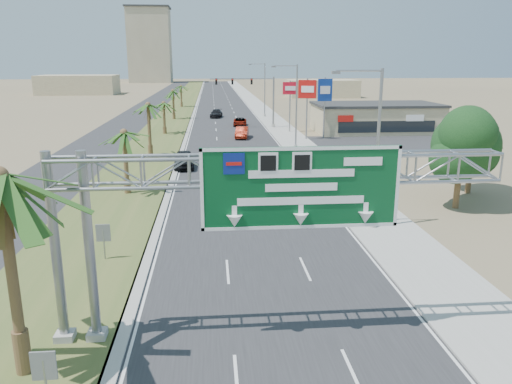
{
  "coord_description": "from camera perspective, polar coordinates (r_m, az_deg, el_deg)",
  "views": [
    {
      "loc": [
        -2.63,
        -7.57,
        10.41
      ],
      "look_at": [
        -0.55,
        15.91,
        4.2
      ],
      "focal_mm": 35.0,
      "sensor_mm": 36.0,
      "label": 1
    }
  ],
  "objects": [
    {
      "name": "oak_far",
      "position": [
        43.37,
        23.51,
        4.79
      ],
      "size": [
        3.5,
        3.5,
        5.6
      ],
      "color": "brown",
      "rests_on": "ground"
    },
    {
      "name": "streetlight_mid",
      "position": [
        60.66,
        4.45,
        9.31
      ],
      "size": [
        3.27,
        0.44,
        10.0
      ],
      "color": "gray",
      "rests_on": "ground"
    },
    {
      "name": "car_far",
      "position": [
        95.75,
        -4.56,
        8.91
      ],
      "size": [
        2.66,
        5.16,
        1.43
      ],
      "primitive_type": "imported",
      "rotation": [
        0.0,
        0.0,
        -0.14
      ],
      "color": "black",
      "rests_on": "ground"
    },
    {
      "name": "signal_mast",
      "position": [
        80.12,
        0.55,
        10.78
      ],
      "size": [
        10.28,
        0.71,
        8.0
      ],
      "color": "gray",
      "rests_on": "ground"
    },
    {
      "name": "tower_distant",
      "position": [
        259.33,
        -12.03,
        16.02
      ],
      "size": [
        20.0,
        16.0,
        35.0
      ],
      "primitive_type": "cube",
      "color": "tan",
      "rests_on": "ground"
    },
    {
      "name": "palm_row_d",
      "position": [
        74.13,
        -10.52,
        9.88
      ],
      "size": [
        3.99,
        3.99,
        5.45
      ],
      "color": "brown",
      "rests_on": "ground"
    },
    {
      "name": "streetlight_near",
      "position": [
        31.71,
        13.32,
        3.98
      ],
      "size": [
        3.27,
        0.44,
        10.0
      ],
      "color": "gray",
      "rests_on": "ground"
    },
    {
      "name": "car_right_lane",
      "position": [
        83.0,
        -1.84,
        8.0
      ],
      "size": [
        2.44,
        4.77,
        1.29
      ],
      "primitive_type": "imported",
      "rotation": [
        0.0,
        0.0,
        -0.07
      ],
      "color": "gray",
      "rests_on": "ground"
    },
    {
      "name": "pole_sign_blue",
      "position": [
        70.03,
        7.88,
        11.18
      ],
      "size": [
        2.02,
        0.57,
        8.27
      ],
      "color": "gray",
      "rests_on": "ground"
    },
    {
      "name": "building_distant_left",
      "position": [
        173.0,
        -19.64,
        11.48
      ],
      "size": [
        24.0,
        14.0,
        6.0
      ],
      "primitive_type": "cube",
      "color": "tan",
      "rests_on": "ground"
    },
    {
      "name": "oak_near",
      "position": [
        38.37,
        22.46,
        4.83
      ],
      "size": [
        4.5,
        4.5,
        6.8
      ],
      "color": "brown",
      "rests_on": "ground"
    },
    {
      "name": "building_distant_right",
      "position": [
        151.34,
        7.56,
        11.64
      ],
      "size": [
        20.0,
        12.0,
        5.0
      ],
      "primitive_type": "cube",
      "color": "tan",
      "rests_on": "ground"
    },
    {
      "name": "pole_sign_red_far",
      "position": [
        75.22,
        3.92,
        11.34
      ],
      "size": [
        2.21,
        0.42,
        7.6
      ],
      "color": "gray",
      "rests_on": "ground"
    },
    {
      "name": "store_building",
      "position": [
        78.04,
        13.51,
        8.17
      ],
      "size": [
        18.0,
        10.0,
        4.0
      ],
      "primitive_type": "cube",
      "color": "tan",
      "rests_on": "ground"
    },
    {
      "name": "opposing_road",
      "position": [
        118.9,
        -12.15,
        9.42
      ],
      "size": [
        8.0,
        300.0,
        0.02
      ],
      "primitive_type": "cube",
      "color": "#28282B",
      "rests_on": "ground"
    },
    {
      "name": "palm_row_c",
      "position": [
        56.19,
        -12.23,
        9.59
      ],
      "size": [
        3.99,
        3.99,
        6.75
      ],
      "color": "brown",
      "rests_on": "ground"
    },
    {
      "name": "pole_sign_red_near",
      "position": [
        68.08,
        5.88,
        11.27
      ],
      "size": [
        2.37,
        1.06,
        8.16
      ],
      "color": "gray",
      "rests_on": "ground"
    },
    {
      "name": "median_signback_b",
      "position": [
        27.72,
        -17.05,
        -4.77
      ],
      "size": [
        0.75,
        0.08,
        2.08
      ],
      "color": "gray",
      "rests_on": "ground"
    },
    {
      "name": "median_signback_a",
      "position": [
        17.06,
        -23.04,
        -18.23
      ],
      "size": [
        0.75,
        0.08,
        2.08
      ],
      "color": "gray",
      "rests_on": "ground"
    },
    {
      "name": "road",
      "position": [
        118.06,
        -3.82,
        9.68
      ],
      "size": [
        12.0,
        300.0,
        0.02
      ],
      "primitive_type": "cube",
      "color": "#28282B",
      "rests_on": "ground"
    },
    {
      "name": "sidewalk_right",
      "position": [
        118.55,
        0.35,
        9.75
      ],
      "size": [
        4.0,
        300.0,
        0.1
      ],
      "primitive_type": "cube",
      "color": "#9E9B93",
      "rests_on": "ground"
    },
    {
      "name": "streetlight_far",
      "position": [
        96.25,
        0.89,
        11.36
      ],
      "size": [
        3.27,
        0.44,
        10.0
      ],
      "color": "gray",
      "rests_on": "ground"
    },
    {
      "name": "car_mid_lane",
      "position": [
        69.65,
        -1.62,
        6.81
      ],
      "size": [
        2.26,
        4.92,
        1.56
      ],
      "primitive_type": "imported",
      "rotation": [
        0.0,
        0.0,
        -0.13
      ],
      "color": "maroon",
      "rests_on": "ground"
    },
    {
      "name": "palm_row_f",
      "position": [
        117.91,
        -8.58,
        11.83
      ],
      "size": [
        3.99,
        3.99,
        5.75
      ],
      "color": "brown",
      "rests_on": "ground"
    },
    {
      "name": "sign_gantry",
      "position": [
        18.1,
        0.07,
        0.84
      ],
      "size": [
        16.75,
        1.24,
        7.5
      ],
      "color": "gray",
      "rests_on": "ground"
    },
    {
      "name": "car_left_lane",
      "position": [
        50.48,
        -8.24,
        3.69
      ],
      "size": [
        2.19,
        5.03,
        1.69
      ],
      "primitive_type": "imported",
      "rotation": [
        0.0,
        0.0,
        0.04
      ],
      "color": "black",
      "rests_on": "ground"
    },
    {
      "name": "palm_row_b",
      "position": [
        40.54,
        -14.86,
        6.46
      ],
      "size": [
        3.99,
        3.99,
        5.95
      ],
      "color": "brown",
      "rests_on": "ground"
    },
    {
      "name": "median_grass",
      "position": [
        118.25,
        -8.73,
        9.58
      ],
      "size": [
        7.0,
        300.0,
        0.12
      ],
      "primitive_type": "cube",
      "color": "#465827",
      "rests_on": "ground"
    },
    {
      "name": "palm_row_e",
      "position": [
        92.97,
        -9.47,
        11.29
      ],
      "size": [
        3.99,
        3.99,
        6.15
      ],
      "color": "brown",
      "rests_on": "ground"
    }
  ]
}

